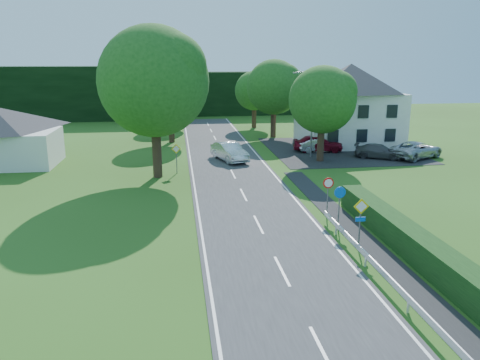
{
  "coord_description": "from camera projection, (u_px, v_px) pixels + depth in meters",
  "views": [
    {
      "loc": [
        -4.36,
        -12.49,
        9.08
      ],
      "look_at": [
        -0.43,
        16.58,
        1.46
      ],
      "focal_mm": 35.0,
      "sensor_mm": 36.0,
      "label": 1
    }
  ],
  "objects": [
    {
      "name": "guardrail",
      "position": [
        456.0,
        354.0,
        14.28
      ],
      "size": [
        0.12,
        26.0,
        0.69
      ],
      "primitive_type": null,
      "color": "silver",
      "rests_on": "ground"
    },
    {
      "name": "ground",
      "position": [
        323.0,
        354.0,
        14.83
      ],
      "size": [
        160.0,
        160.0,
        0.0
      ],
      "primitive_type": "plane",
      "color": "#2D5117",
      "rests_on": "ground"
    },
    {
      "name": "sign_priority_left",
      "position": [
        176.0,
        153.0,
        37.78
      ],
      "size": [
        0.78,
        0.09,
        2.44
      ],
      "color": "slate",
      "rests_on": "ground"
    },
    {
      "name": "tree_left_back",
      "position": [
        175.0,
        97.0,
        63.11
      ],
      "size": [
        6.6,
        6.6,
        8.07
      ],
      "primitive_type": null,
      "color": "#1C4D17",
      "rests_on": "ground"
    },
    {
      "name": "parked_car_grey",
      "position": [
        379.0,
        151.0,
        43.76
      ],
      "size": [
        4.79,
        3.82,
        1.3
      ],
      "primitive_type": "imported",
      "rotation": [
        0.0,
        0.0,
        1.05
      ],
      "color": "#47464B",
      "rests_on": "parking_pad"
    },
    {
      "name": "treeline_right",
      "position": [
        250.0,
        93.0,
        78.29
      ],
      "size": [
        30.0,
        5.0,
        7.0
      ],
      "primitive_type": "cube",
      "color": "black",
      "rests_on": "ground"
    },
    {
      "name": "sign_priority_right",
      "position": [
        361.0,
        214.0,
        22.59
      ],
      "size": [
        0.78,
        0.09,
        2.59
      ],
      "color": "slate",
      "rests_on": "ground"
    },
    {
      "name": "house_white",
      "position": [
        349.0,
        104.0,
        50.07
      ],
      "size": [
        10.6,
        8.4,
        8.6
      ],
      "color": "silver",
      "rests_on": "ground"
    },
    {
      "name": "line_edge_left",
      "position": [
        195.0,
        189.0,
        33.58
      ],
      "size": [
        0.12,
        80.0,
        0.01
      ],
      "primitive_type": "cube",
      "color": "white",
      "rests_on": "road"
    },
    {
      "name": "motorcycle",
      "position": [
        236.0,
        148.0,
        46.24
      ],
      "size": [
        0.92,
        1.86,
        0.94
      ],
      "primitive_type": "imported",
      "rotation": [
        0.0,
        0.0,
        -0.18
      ],
      "color": "black",
      "rests_on": "road"
    },
    {
      "name": "moving_car",
      "position": [
        229.0,
        152.0,
        42.65
      ],
      "size": [
        3.24,
        5.34,
        1.66
      ],
      "primitive_type": "imported",
      "rotation": [
        0.0,
        0.0,
        0.32
      ],
      "color": "silver",
      "rests_on": "road"
    },
    {
      "name": "tree_right_mid",
      "position": [
        322.0,
        114.0,
        41.71
      ],
      "size": [
        7.0,
        7.0,
        8.58
      ],
      "primitive_type": null,
      "color": "#1C4D17",
      "rests_on": "ground"
    },
    {
      "name": "road",
      "position": [
        240.0,
        187.0,
        34.01
      ],
      "size": [
        7.0,
        80.0,
        0.04
      ],
      "primitive_type": "cube",
      "color": "#333336",
      "rests_on": "ground"
    },
    {
      "name": "sign_roundabout",
      "position": [
        340.0,
        199.0,
        25.5
      ],
      "size": [
        0.64,
        0.08,
        2.37
      ],
      "color": "slate",
      "rests_on": "ground"
    },
    {
      "name": "footpath",
      "position": [
        436.0,
        310.0,
        17.39
      ],
      "size": [
        1.5,
        44.0,
        0.04
      ],
      "primitive_type": "cube",
      "color": "black",
      "rests_on": "ground"
    },
    {
      "name": "tree_main",
      "position": [
        155.0,
        103.0,
        35.61
      ],
      "size": [
        9.4,
        9.4,
        11.64
      ],
      "primitive_type": null,
      "color": "#1C4D17",
      "rests_on": "ground"
    },
    {
      "name": "tree_right_far",
      "position": [
        274.0,
        99.0,
        54.88
      ],
      "size": [
        7.4,
        7.4,
        9.09
      ],
      "primitive_type": null,
      "color": "#1C4D17",
      "rests_on": "ground"
    },
    {
      "name": "line_edge_right",
      "position": [
        283.0,
        185.0,
        34.42
      ],
      "size": [
        0.12,
        80.0,
        0.01
      ],
      "primitive_type": "cube",
      "color": "white",
      "rests_on": "road"
    },
    {
      "name": "sign_speed_limit",
      "position": [
        328.0,
        188.0,
        27.39
      ],
      "size": [
        0.64,
        0.11,
        2.37
      ],
      "color": "slate",
      "rests_on": "ground"
    },
    {
      "name": "parked_car_silver_a",
      "position": [
        318.0,
        145.0,
        46.91
      ],
      "size": [
        4.15,
        1.72,
        1.34
      ],
      "primitive_type": "imported",
      "rotation": [
        0.0,
        0.0,
        1.65
      ],
      "color": "silver",
      "rests_on": "parking_pad"
    },
    {
      "name": "parked_car_red",
      "position": [
        318.0,
        143.0,
        46.92
      ],
      "size": [
        5.21,
        2.95,
        1.67
      ],
      "primitive_type": "imported",
      "rotation": [
        0.0,
        0.0,
        1.36
      ],
      "color": "maroon",
      "rests_on": "parking_pad"
    },
    {
      "name": "tree_right_back",
      "position": [
        254.0,
        100.0,
        62.62
      ],
      "size": [
        6.2,
        6.2,
        7.56
      ],
      "primitive_type": null,
      "color": "#1C4D17",
      "rests_on": "ground"
    },
    {
      "name": "parasol",
      "position": [
        345.0,
        140.0,
        48.1
      ],
      "size": [
        2.65,
        2.68,
        1.96
      ],
      "primitive_type": "imported",
      "rotation": [
        0.0,
        0.0,
        0.28
      ],
      "color": "red",
      "rests_on": "parking_pad"
    },
    {
      "name": "line_centre",
      "position": [
        240.0,
        187.0,
        34.0
      ],
      "size": [
        0.12,
        80.0,
        0.01
      ],
      "primitive_type": null,
      "color": "white",
      "rests_on": "road"
    },
    {
      "name": "tree_left_far",
      "position": [
        171.0,
        104.0,
        51.47
      ],
      "size": [
        7.0,
        7.0,
        8.58
      ],
      "primitive_type": null,
      "color": "#1C4D17",
      "rests_on": "ground"
    },
    {
      "name": "parking_pad",
      "position": [
        338.0,
        150.0,
        48.03
      ],
      "size": [
        14.0,
        16.0,
        0.04
      ],
      "primitive_type": "cube",
      "color": "black",
      "rests_on": "ground"
    },
    {
      "name": "parked_car_silver_b",
      "position": [
        416.0,
        150.0,
        43.79
      ],
      "size": [
        6.23,
        4.95,
        1.57
      ],
      "primitive_type": "imported",
      "rotation": [
        0.0,
        0.0,
        2.06
      ],
      "color": "#B5B6BD",
      "rests_on": "parking_pad"
    },
    {
      "name": "streetlight",
      "position": [
        311.0,
        110.0,
        43.53
      ],
      "size": [
        2.03,
        0.18,
        8.0
      ],
      "color": "slate",
      "rests_on": "ground"
    },
    {
      "name": "treeline_left",
      "position": [
        16.0,
        94.0,
        69.67
      ],
      "size": [
        44.0,
        6.0,
        8.0
      ],
      "primitive_type": "cube",
      "color": "black",
      "rests_on": "ground"
    }
  ]
}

